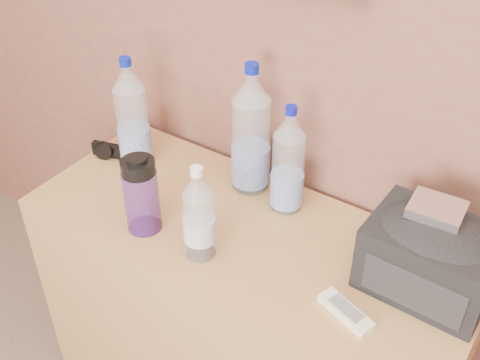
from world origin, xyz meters
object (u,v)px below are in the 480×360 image
pet_large_a (132,118)px  pet_large_c (288,165)px  pet_small (199,218)px  nalgene_bottle (141,194)px  dresser (246,325)px  toiletry_bag (431,255)px  pet_large_b (251,135)px  ac_remote (346,312)px  sunglasses (117,152)px  foil_packet (437,209)px

pet_large_a → pet_large_c: (0.46, 0.06, -0.01)m
pet_small → nalgene_bottle: 0.17m
dresser → toiletry_bag: 0.63m
pet_large_a → pet_small: bearing=-27.9°
pet_large_b → ac_remote: bearing=-32.6°
sunglasses → toiletry_bag: bearing=-14.7°
ac_remote → foil_packet: foil_packet is taller
dresser → sunglasses: size_ratio=7.32×
sunglasses → foil_packet: size_ratio=1.40×
pet_large_c → nalgene_bottle: bearing=-133.1°
nalgene_bottle → ac_remote: 0.56m
pet_small → sunglasses: pet_small is taller
pet_large_a → nalgene_bottle: size_ratio=1.55×
nalgene_bottle → ac_remote: (0.55, 0.02, -0.10)m
nalgene_bottle → toiletry_bag: size_ratio=0.77×
pet_large_c → foil_packet: size_ratio=2.68×
pet_small → nalgene_bottle: pet_small is taller
nalgene_bottle → ac_remote: nalgene_bottle is taller
pet_large_b → toiletry_bag: pet_large_b is taller
sunglasses → ac_remote: bearing=-26.8°
pet_large_a → dresser: bearing=-10.0°
nalgene_bottle → pet_small: bearing=0.8°
pet_small → sunglasses: bearing=157.4°
pet_large_c → ac_remote: bearing=-39.9°
pet_large_a → sunglasses: size_ratio=2.08×
pet_large_a → sunglasses: pet_large_a is taller
nalgene_bottle → sunglasses: nalgene_bottle is taller
pet_large_a → pet_large_c: size_ratio=1.09×
nalgene_bottle → foil_packet: (0.64, 0.22, 0.10)m
pet_large_a → pet_large_c: pet_large_a is taller
pet_large_b → toiletry_bag: bearing=-10.1°
pet_large_b → nalgene_bottle: 0.32m
pet_large_b → foil_packet: size_ratio=3.27×
pet_large_a → pet_large_b: (0.33, 0.09, 0.02)m
pet_large_c → sunglasses: size_ratio=1.91×
pet_large_c → pet_large_a: bearing=-172.0°
nalgene_bottle → foil_packet: same height
nalgene_bottle → sunglasses: bearing=145.1°
pet_large_a → pet_large_b: pet_large_b is taller
dresser → pet_large_a: (-0.43, 0.08, 0.50)m
pet_small → dresser: bearing=69.0°
pet_large_a → toiletry_bag: bearing=-0.4°
pet_large_a → ac_remote: 0.79m
pet_large_b → pet_small: size_ratio=1.45×
sunglasses → foil_packet: (0.91, 0.04, 0.18)m
pet_small → sunglasses: size_ratio=1.60×
pet_large_c → pet_small: 0.28m
dresser → nalgene_bottle: 0.53m
pet_large_a → nalgene_bottle: bearing=-44.4°
pet_large_c → pet_small: size_ratio=1.19×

